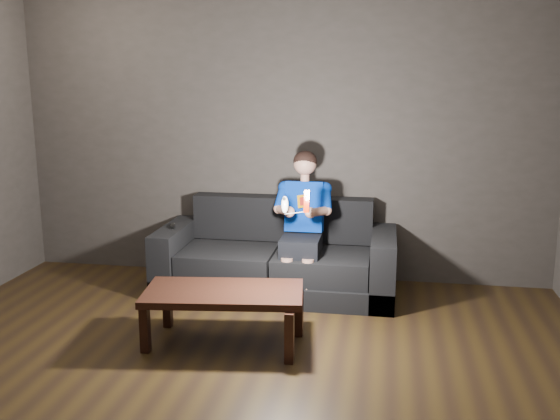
# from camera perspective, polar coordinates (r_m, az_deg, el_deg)

# --- Properties ---
(floor) EXTENTS (5.00, 5.00, 0.00)m
(floor) POSITION_cam_1_polar(r_m,az_deg,el_deg) (3.86, -6.39, -17.31)
(floor) COLOR black
(floor) RESTS_ON ground
(back_wall) EXTENTS (5.00, 0.04, 2.70)m
(back_wall) POSITION_cam_1_polar(r_m,az_deg,el_deg) (5.83, 0.13, 6.82)
(back_wall) COLOR #36312F
(back_wall) RESTS_ON ground
(sofa) EXTENTS (2.08, 0.90, 0.80)m
(sofa) POSITION_cam_1_polar(r_m,az_deg,el_deg) (5.58, -0.28, -4.84)
(sofa) COLOR black
(sofa) RESTS_ON floor
(child) EXTENTS (0.49, 0.61, 1.21)m
(child) POSITION_cam_1_polar(r_m,az_deg,el_deg) (5.38, 2.11, -0.40)
(child) COLOR black
(child) RESTS_ON sofa
(wii_remote_red) EXTENTS (0.05, 0.07, 0.18)m
(wii_remote_red) POSITION_cam_1_polar(r_m,az_deg,el_deg) (4.87, 2.47, 0.81)
(wii_remote_red) COLOR #C01C00
(wii_remote_red) RESTS_ON child
(nunchuk_white) EXTENTS (0.07, 0.10, 0.15)m
(nunchuk_white) POSITION_cam_1_polar(r_m,az_deg,el_deg) (4.91, 0.44, 0.49)
(nunchuk_white) COLOR white
(nunchuk_white) RESTS_ON child
(wii_remote_black) EXTENTS (0.07, 0.14, 0.03)m
(wii_remote_black) POSITION_cam_1_polar(r_m,az_deg,el_deg) (5.66, -9.79, -1.45)
(wii_remote_black) COLOR black
(wii_remote_black) RESTS_ON sofa
(coffee_table) EXTENTS (1.18, 0.69, 0.41)m
(coffee_table) POSITION_cam_1_polar(r_m,az_deg,el_deg) (4.49, -5.16, -7.95)
(coffee_table) COLOR black
(coffee_table) RESTS_ON floor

